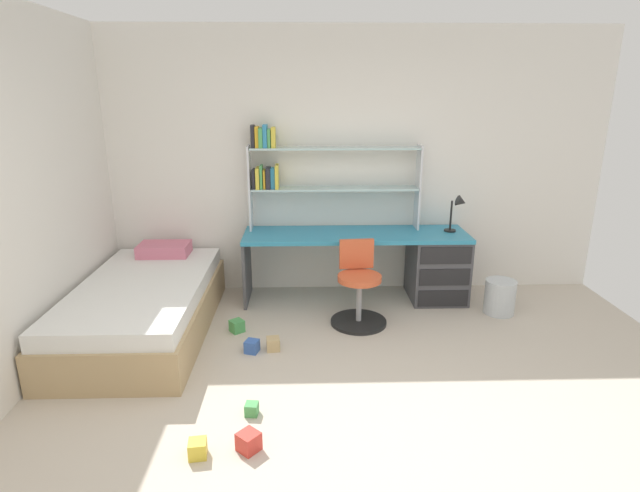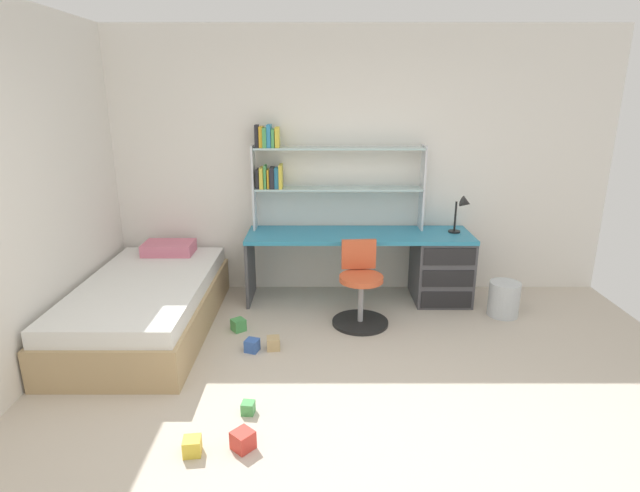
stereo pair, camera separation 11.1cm
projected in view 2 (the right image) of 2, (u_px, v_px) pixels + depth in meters
The scene contains 14 objects.
ground_plane at pixel (349, 438), 3.15m from camera, with size 5.62×6.09×0.02m, color beige.
room_shell at pixel (187, 188), 3.93m from camera, with size 5.62×6.09×2.70m.
desk at pixel (416, 262), 5.15m from camera, with size 2.25×0.62×0.71m.
bookshelf_hutch at pixel (309, 168), 5.06m from camera, with size 1.73×0.22×1.05m.
desk_lamp at pixel (462, 208), 4.99m from camera, with size 0.20×0.17×0.38m.
swivel_chair at pixel (359, 293), 4.63m from camera, with size 0.52×0.52×0.76m.
bed_platform at pixel (146, 305), 4.51m from camera, with size 1.10×2.06×0.59m.
waste_bin at pixel (502, 299), 4.83m from camera, with size 0.29×0.29×0.33m, color silver.
toy_block_natural_0 at pixel (272, 343), 4.21m from camera, with size 0.11×0.11×0.11m, color tan.
toy_block_blue_1 at pixel (251, 345), 4.18m from camera, with size 0.10×0.10×0.10m, color #3860B7.
toy_block_green_2 at pixel (247, 408), 3.37m from camera, with size 0.08×0.08×0.08m, color #479E51.
toy_block_red_3 at pixel (242, 440), 3.03m from camera, with size 0.12×0.12×0.12m, color red.
toy_block_yellow_4 at pixel (191, 446), 2.98m from camera, with size 0.10×0.10×0.10m, color gold.
toy_block_green_5 at pixel (237, 325), 4.54m from camera, with size 0.11×0.11×0.11m, color #479E51.
Camera 2 is at (-0.19, -2.66, 2.06)m, focal length 28.30 mm.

